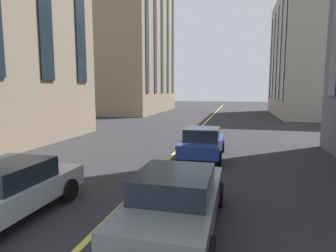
# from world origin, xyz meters

# --- Properties ---
(lane_centre_line) EXTENTS (80.00, 0.16, 0.01)m
(lane_centre_line) POSITION_xyz_m (20.00, 0.00, 0.00)
(lane_centre_line) COLOR #D8C64C
(lane_centre_line) RESTS_ON ground_plane
(car_grey_near) EXTENTS (4.40, 1.95, 1.37)m
(car_grey_near) POSITION_xyz_m (5.41, -1.69, 0.70)
(car_grey_near) COLOR slate
(car_grey_near) RESTS_ON ground_plane
(car_blue_far) EXTENTS (3.90, 1.89, 1.40)m
(car_blue_far) POSITION_xyz_m (12.37, -1.44, 0.70)
(car_blue_far) COLOR navy
(car_blue_far) RESTS_ON ground_plane
(car_silver_parked_a) EXTENTS (4.40, 1.95, 1.37)m
(car_silver_parked_a) POSITION_xyz_m (4.82, 2.43, 0.70)
(car_silver_parked_a) COLOR #B7BABF
(car_silver_parked_a) RESTS_ON ground_plane
(building_right_near) EXTENTS (16.00, 9.89, 14.59)m
(building_right_near) POSITION_xyz_m (37.19, -12.38, 7.29)
(building_right_near) COLOR #A89E8E
(building_right_near) RESTS_ON ground_plane
(building_left_far) EXTENTS (16.77, 10.26, 19.91)m
(building_left_far) POSITION_xyz_m (38.26, 12.57, 9.96)
(building_left_far) COLOR gray
(building_left_far) RESTS_ON ground_plane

